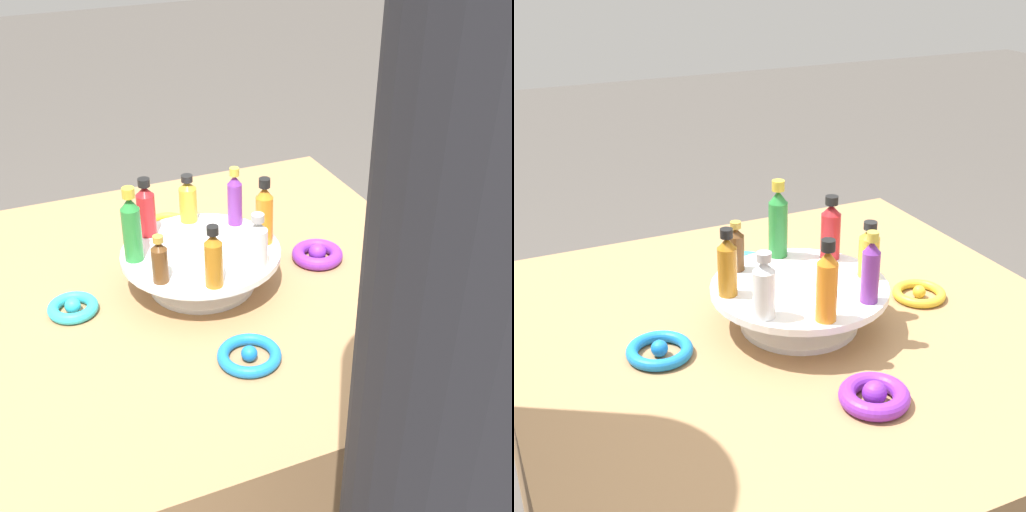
{
  "view_description": "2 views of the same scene",
  "coord_description": "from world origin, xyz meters",
  "views": [
    {
      "loc": [
        -0.35,
        -1.06,
        1.45
      ],
      "look_at": [
        0.02,
        -0.22,
        0.9
      ],
      "focal_mm": 50.0,
      "sensor_mm": 36.0,
      "label": 1
    },
    {
      "loc": [
        0.91,
        -0.48,
        1.32
      ],
      "look_at": [
        0.0,
        -0.06,
        0.86
      ],
      "focal_mm": 50.0,
      "sensor_mm": 36.0,
      "label": 2
    }
  ],
  "objects": [
    {
      "name": "display_stand",
      "position": [
        0.0,
        0.0,
        0.77
      ],
      "size": [
        0.29,
        0.29,
        0.07
      ],
      "color": "white",
      "rests_on": "party_table"
    },
    {
      "name": "bottle_clear",
      "position": [
        0.07,
        -0.1,
        0.85
      ],
      "size": [
        0.03,
        0.03,
        0.1
      ],
      "color": "silver",
      "rests_on": "display_stand"
    },
    {
      "name": "party_table",
      "position": [
        0.0,
        0.0,
        0.36
      ],
      "size": [
        0.93,
        0.93,
        0.72
      ],
      "color": "#9E754C",
      "rests_on": "ground_plane"
    },
    {
      "name": "bottle_orange",
      "position": [
        0.12,
        -0.02,
        0.86
      ],
      "size": [
        0.03,
        0.03,
        0.13
      ],
      "color": "orange",
      "rests_on": "display_stand"
    },
    {
      "name": "bottle_brown",
      "position": [
        -0.1,
        -0.07,
        0.84
      ],
      "size": [
        0.03,
        0.03,
        0.09
      ],
      "color": "brown",
      "rests_on": "display_stand"
    },
    {
      "name": "bottle_purple",
      "position": [
        0.1,
        0.07,
        0.85
      ],
      "size": [
        0.03,
        0.03,
        0.12
      ],
      "color": "#702D93",
      "rests_on": "display_stand"
    },
    {
      "name": "bottle_green",
      "position": [
        -0.12,
        0.02,
        0.86
      ],
      "size": [
        0.03,
        0.03,
        0.14
      ],
      "color": "#288438",
      "rests_on": "display_stand"
    },
    {
      "name": "ribbon_bow_teal",
      "position": [
        -0.24,
        0.01,
        0.73
      ],
      "size": [
        0.09,
        0.09,
        0.03
      ],
      "color": "#2DB7CC",
      "rests_on": "party_table"
    },
    {
      "name": "ribbon_bow_blue",
      "position": [
        -0.01,
        -0.24,
        0.73
      ],
      "size": [
        0.1,
        0.1,
        0.03
      ],
      "color": "blue",
      "rests_on": "party_table"
    },
    {
      "name": "bottle_red",
      "position": [
        -0.07,
        0.1,
        0.85
      ],
      "size": [
        0.03,
        0.03,
        0.11
      ],
      "color": "#B21E23",
      "rests_on": "display_stand"
    },
    {
      "name": "ribbon_bow_purple",
      "position": [
        0.24,
        -0.01,
        0.74
      ],
      "size": [
        0.1,
        0.1,
        0.03
      ],
      "color": "purple",
      "rests_on": "party_table"
    },
    {
      "name": "bottle_gold",
      "position": [
        0.02,
        0.12,
        0.84
      ],
      "size": [
        0.03,
        0.03,
        0.1
      ],
      "color": "gold",
      "rests_on": "display_stand"
    },
    {
      "name": "bottle_amber",
      "position": [
        -0.02,
        -0.12,
        0.85
      ],
      "size": [
        0.03,
        0.03,
        0.11
      ],
      "color": "#AD6B19",
      "rests_on": "display_stand"
    },
    {
      "name": "ribbon_bow_gold",
      "position": [
        0.01,
        0.24,
        0.73
      ],
      "size": [
        0.1,
        0.1,
        0.02
      ],
      "color": "gold",
      "rests_on": "party_table"
    }
  ]
}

